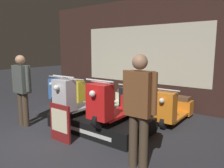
{
  "coord_description": "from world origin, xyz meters",
  "views": [
    {
      "loc": [
        3.27,
        -2.32,
        1.71
      ],
      "look_at": [
        0.14,
        1.85,
        0.88
      ],
      "focal_mm": 35.0,
      "sensor_mm": 36.0,
      "label": 1
    }
  ],
  "objects_px": {
    "scooter_display_right": "(117,104)",
    "person_right_browsing": "(139,104)",
    "scooter_display_left": "(82,98)",
    "scooter_backrow_3": "(140,103)",
    "person_left_browsing": "(22,86)",
    "price_sign_board": "(60,123)",
    "scooter_backrow_2": "(112,98)",
    "scooter_backrow_4": "(174,108)",
    "scooter_backrow_0": "(69,91)",
    "scooter_backrow_1": "(89,94)"
  },
  "relations": [
    {
      "from": "scooter_backrow_0",
      "to": "scooter_backrow_2",
      "type": "height_order",
      "value": "same"
    },
    {
      "from": "scooter_backrow_1",
      "to": "scooter_backrow_4",
      "type": "bearing_deg",
      "value": 0.0
    },
    {
      "from": "scooter_display_right",
      "to": "price_sign_board",
      "type": "relative_size",
      "value": 2.2
    },
    {
      "from": "scooter_backrow_2",
      "to": "scooter_backrow_3",
      "type": "xyz_separation_m",
      "value": [
        0.9,
        0.0,
        0.0
      ]
    },
    {
      "from": "scooter_display_left",
      "to": "scooter_display_right",
      "type": "relative_size",
      "value": 1.0
    },
    {
      "from": "scooter_display_left",
      "to": "person_right_browsing",
      "type": "distance_m",
      "value": 2.1
    },
    {
      "from": "scooter_display_left",
      "to": "person_right_browsing",
      "type": "bearing_deg",
      "value": -22.98
    },
    {
      "from": "scooter_backrow_1",
      "to": "scooter_backrow_2",
      "type": "xyz_separation_m",
      "value": [
        0.9,
        0.0,
        0.0
      ]
    },
    {
      "from": "scooter_backrow_0",
      "to": "scooter_backrow_2",
      "type": "distance_m",
      "value": 1.8
    },
    {
      "from": "scooter_backrow_0",
      "to": "scooter_backrow_1",
      "type": "distance_m",
      "value": 0.9
    },
    {
      "from": "scooter_backrow_2",
      "to": "scooter_backrow_3",
      "type": "bearing_deg",
      "value": 0.0
    },
    {
      "from": "person_left_browsing",
      "to": "person_right_browsing",
      "type": "distance_m",
      "value": 2.96
    },
    {
      "from": "scooter_display_right",
      "to": "scooter_backrow_3",
      "type": "height_order",
      "value": "scooter_display_right"
    },
    {
      "from": "scooter_display_left",
      "to": "scooter_backrow_4",
      "type": "distance_m",
      "value": 2.14
    },
    {
      "from": "scooter_display_right",
      "to": "scooter_backrow_1",
      "type": "distance_m",
      "value": 2.53
    },
    {
      "from": "person_left_browsing",
      "to": "person_right_browsing",
      "type": "xyz_separation_m",
      "value": [
        2.96,
        -0.0,
        0.03
      ]
    },
    {
      "from": "scooter_backrow_2",
      "to": "price_sign_board",
      "type": "distance_m",
      "value": 2.36
    },
    {
      "from": "scooter_backrow_2",
      "to": "scooter_backrow_4",
      "type": "relative_size",
      "value": 1.0
    },
    {
      "from": "person_left_browsing",
      "to": "scooter_display_right",
      "type": "bearing_deg",
      "value": 22.18
    },
    {
      "from": "scooter_backrow_2",
      "to": "scooter_display_left",
      "type": "bearing_deg",
      "value": -81.15
    },
    {
      "from": "scooter_backrow_1",
      "to": "person_left_browsing",
      "type": "bearing_deg",
      "value": -87.97
    },
    {
      "from": "scooter_backrow_1",
      "to": "scooter_backrow_0",
      "type": "bearing_deg",
      "value": 180.0
    },
    {
      "from": "person_left_browsing",
      "to": "scooter_backrow_3",
      "type": "bearing_deg",
      "value": 52.33
    },
    {
      "from": "price_sign_board",
      "to": "scooter_backrow_1",
      "type": "bearing_deg",
      "value": 121.49
    },
    {
      "from": "person_left_browsing",
      "to": "scooter_backrow_1",
      "type": "bearing_deg",
      "value": 92.03
    },
    {
      "from": "scooter_display_left",
      "to": "scooter_backrow_2",
      "type": "relative_size",
      "value": 1.0
    },
    {
      "from": "person_right_browsing",
      "to": "person_left_browsing",
      "type": "bearing_deg",
      "value": 180.0
    },
    {
      "from": "scooter_backrow_1",
      "to": "person_right_browsing",
      "type": "bearing_deg",
      "value": -36.3
    },
    {
      "from": "scooter_backrow_3",
      "to": "person_left_browsing",
      "type": "distance_m",
      "value": 2.87
    },
    {
      "from": "scooter_backrow_2",
      "to": "scooter_backrow_3",
      "type": "relative_size",
      "value": 1.0
    },
    {
      "from": "scooter_display_right",
      "to": "scooter_backrow_0",
      "type": "relative_size",
      "value": 1.0
    },
    {
      "from": "person_right_browsing",
      "to": "scooter_display_right",
      "type": "bearing_deg",
      "value": 139.93
    },
    {
      "from": "scooter_display_left",
      "to": "scooter_backrow_2",
      "type": "height_order",
      "value": "scooter_display_left"
    },
    {
      "from": "scooter_display_right",
      "to": "person_right_browsing",
      "type": "bearing_deg",
      "value": -40.07
    },
    {
      "from": "person_left_browsing",
      "to": "scooter_backrow_4",
      "type": "bearing_deg",
      "value": 40.38
    },
    {
      "from": "scooter_backrow_2",
      "to": "person_left_browsing",
      "type": "xyz_separation_m",
      "value": [
        -0.82,
        -2.23,
        0.57
      ]
    },
    {
      "from": "scooter_backrow_0",
      "to": "person_left_browsing",
      "type": "xyz_separation_m",
      "value": [
        0.98,
        -2.23,
        0.57
      ]
    },
    {
      "from": "scooter_display_right",
      "to": "person_right_browsing",
      "type": "relative_size",
      "value": 0.95
    },
    {
      "from": "scooter_backrow_4",
      "to": "person_right_browsing",
      "type": "bearing_deg",
      "value": -81.46
    },
    {
      "from": "scooter_display_left",
      "to": "scooter_backrow_4",
      "type": "xyz_separation_m",
      "value": [
        1.58,
        1.42,
        -0.3
      ]
    },
    {
      "from": "scooter_display_right",
      "to": "price_sign_board",
      "type": "xyz_separation_m",
      "value": [
        -0.66,
        -0.89,
        -0.28
      ]
    },
    {
      "from": "scooter_display_left",
      "to": "scooter_backrow_3",
      "type": "distance_m",
      "value": 1.6
    },
    {
      "from": "scooter_backrow_3",
      "to": "scooter_backrow_4",
      "type": "bearing_deg",
      "value": 0.0
    },
    {
      "from": "scooter_backrow_1",
      "to": "scooter_display_right",
      "type": "bearing_deg",
      "value": -34.41
    },
    {
      "from": "scooter_backrow_4",
      "to": "person_right_browsing",
      "type": "xyz_separation_m",
      "value": [
        0.33,
        -2.23,
        0.61
      ]
    },
    {
      "from": "scooter_backrow_4",
      "to": "price_sign_board",
      "type": "bearing_deg",
      "value": -119.24
    },
    {
      "from": "scooter_display_left",
      "to": "price_sign_board",
      "type": "distance_m",
      "value": 0.97
    },
    {
      "from": "price_sign_board",
      "to": "scooter_display_right",
      "type": "bearing_deg",
      "value": 53.34
    },
    {
      "from": "scooter_backrow_2",
      "to": "person_left_browsing",
      "type": "bearing_deg",
      "value": -110.22
    },
    {
      "from": "scooter_backrow_1",
      "to": "person_left_browsing",
      "type": "relative_size",
      "value": 0.99
    }
  ]
}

